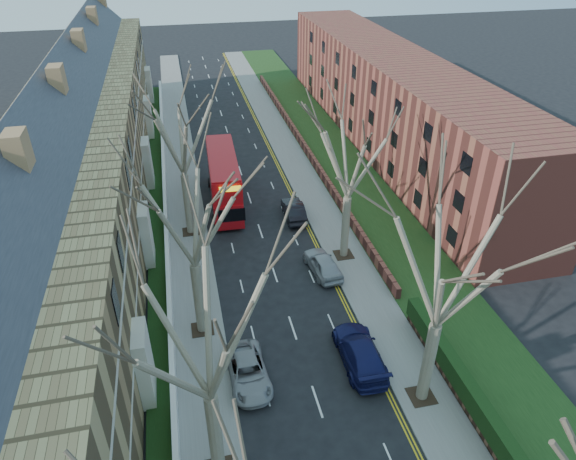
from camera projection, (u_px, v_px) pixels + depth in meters
pavement_left at (181, 176)px, 51.86m from camera, size 3.00×102.00×0.12m
pavement_right at (297, 165)px, 54.08m from camera, size 3.00×102.00×0.12m
terrace_left at (81, 167)px, 40.93m from camera, size 9.70×78.00×13.60m
flats_right at (389, 100)px, 56.88m from camera, size 13.97×54.00×10.00m
front_wall_left at (166, 211)px, 44.65m from camera, size 0.30×78.00×1.00m
grass_verge_right at (337, 160)px, 54.86m from camera, size 6.00×102.00×0.06m
tree_left_mid at (202, 324)px, 19.60m from camera, size 10.50×10.50×14.71m
tree_left_far at (188, 205)px, 28.03m from camera, size 10.15×10.15×14.22m
tree_left_dist at (178, 124)px, 37.77m from camera, size 10.50×10.50×14.71m
tree_right_mid at (450, 257)px, 23.36m from camera, size 10.50×10.50×14.71m
tree_right_far at (351, 146)px, 35.09m from camera, size 10.15×10.15×14.22m
double_decker_bus at (224, 181)px, 46.11m from camera, size 3.08×10.94×4.54m
car_left_far at (248, 371)px, 29.18m from camera, size 2.38×4.86×1.33m
car_right_near at (360, 352)px, 30.28m from camera, size 2.39×5.60×1.61m
car_right_mid at (323, 264)px, 37.86m from camera, size 2.30×4.62×1.51m
car_right_far at (294, 210)px, 44.60m from camera, size 1.75×4.58×1.49m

